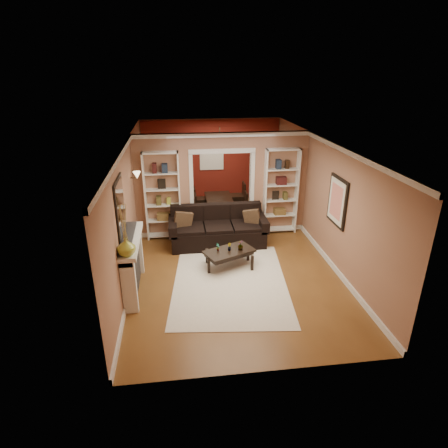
{
  "coord_description": "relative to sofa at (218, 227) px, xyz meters",
  "views": [
    {
      "loc": [
        -1.15,
        -8.18,
        4.18
      ],
      "look_at": [
        -0.2,
        -0.8,
        1.07
      ],
      "focal_mm": 30.0,
      "sensor_mm": 36.0,
      "label": 1
    }
  ],
  "objects": [
    {
      "name": "dining_table",
      "position": [
        0.31,
        2.14,
        -0.22
      ],
      "size": [
        1.44,
        0.8,
        0.51
      ],
      "primitive_type": "imported",
      "rotation": [
        0.0,
        0.0,
        1.57
      ],
      "color": "black",
      "rests_on": "floor"
    },
    {
      "name": "plant_left",
      "position": [
        -0.14,
        -1.22,
        0.02
      ],
      "size": [
        0.11,
        0.12,
        0.18
      ],
      "primitive_type": "imported",
      "rotation": [
        0.0,
        0.0,
        0.9
      ],
      "color": "#336626",
      "rests_on": "coffee_table"
    },
    {
      "name": "sofa",
      "position": [
        0.0,
        0.0,
        0.0
      ],
      "size": [
        2.45,
        1.06,
        0.96
      ],
      "primitive_type": "cube",
      "color": "black",
      "rests_on": "floor"
    },
    {
      "name": "dining_chair_sw",
      "position": [
        -0.24,
        2.44,
        -0.08
      ],
      "size": [
        0.52,
        0.52,
        0.79
      ],
      "primitive_type": "cube",
      "rotation": [
        0.0,
        0.0,
        1.14
      ],
      "color": "black",
      "rests_on": "floor"
    },
    {
      "name": "wall_front",
      "position": [
        0.2,
        -4.45,
        0.87
      ],
      "size": [
        8.0,
        0.0,
        8.0
      ],
      "primitive_type": "plane",
      "rotation": [
        -1.57,
        0.0,
        0.0
      ],
      "color": "#A47156",
      "rests_on": "ground"
    },
    {
      "name": "floor",
      "position": [
        0.2,
        -0.45,
        -0.48
      ],
      "size": [
        8.0,
        8.0,
        0.0
      ],
      "primitive_type": "plane",
      "color": "brown",
      "rests_on": "ground"
    },
    {
      "name": "dining_chair_ne",
      "position": [
        0.86,
        1.84,
        -0.09
      ],
      "size": [
        0.42,
        0.42,
        0.78
      ],
      "primitive_type": "cube",
      "rotation": [
        0.0,
        0.0,
        -1.48
      ],
      "color": "black",
      "rests_on": "floor"
    },
    {
      "name": "dining_chair_se",
      "position": [
        0.86,
        2.44,
        -0.03
      ],
      "size": [
        0.57,
        0.57,
        0.9
      ],
      "primitive_type": "cube",
      "rotation": [
        0.0,
        0.0,
        -1.91
      ],
      "color": "black",
      "rests_on": "floor"
    },
    {
      "name": "plant_center",
      "position": [
        0.12,
        -1.22,
        0.02
      ],
      "size": [
        0.09,
        0.11,
        0.17
      ],
      "primitive_type": "imported",
      "rotation": [
        0.0,
        0.0,
        1.78
      ],
      "color": "#336626",
      "rests_on": "coffee_table"
    },
    {
      "name": "fireplace",
      "position": [
        -1.89,
        -1.95,
        0.1
      ],
      "size": [
        0.32,
        1.7,
        1.16
      ],
      "primitive_type": "cube",
      "color": "white",
      "rests_on": "floor"
    },
    {
      "name": "mirror",
      "position": [
        -2.03,
        -1.95,
        1.32
      ],
      "size": [
        0.03,
        0.95,
        1.1
      ],
      "primitive_type": "cube",
      "color": "silver",
      "rests_on": "wall_left"
    },
    {
      "name": "wall_sconce",
      "position": [
        -1.95,
        0.1,
        1.35
      ],
      "size": [
        0.18,
        0.18,
        0.22
      ],
      "primitive_type": "cube",
      "color": "#FFE0A5",
      "rests_on": "wall_left"
    },
    {
      "name": "framed_art",
      "position": [
        2.41,
        -1.45,
        1.07
      ],
      "size": [
        0.04,
        0.85,
        1.05
      ],
      "primitive_type": "cube",
      "color": "black",
      "rests_on": "wall_right"
    },
    {
      "name": "wall_back",
      "position": [
        0.2,
        3.55,
        0.87
      ],
      "size": [
        8.0,
        0.0,
        8.0
      ],
      "primitive_type": "plane",
      "rotation": [
        1.57,
        0.0,
        0.0
      ],
      "color": "#A47156",
      "rests_on": "ground"
    },
    {
      "name": "ceiling",
      "position": [
        0.2,
        -0.45,
        2.22
      ],
      "size": [
        8.0,
        8.0,
        0.0
      ],
      "primitive_type": "plane",
      "rotation": [
        3.14,
        0.0,
        0.0
      ],
      "color": "white",
      "rests_on": "ground"
    },
    {
      "name": "dining_chair_nw",
      "position": [
        -0.24,
        1.84,
        -0.09
      ],
      "size": [
        0.5,
        0.5,
        0.78
      ],
      "primitive_type": "cube",
      "rotation": [
        0.0,
        0.0,
        1.2
      ],
      "color": "black",
      "rests_on": "floor"
    },
    {
      "name": "bookshelf_left",
      "position": [
        -1.35,
        0.58,
        0.67
      ],
      "size": [
        0.9,
        0.3,
        2.3
      ],
      "primitive_type": "cube",
      "color": "white",
      "rests_on": "floor"
    },
    {
      "name": "vase",
      "position": [
        -1.89,
        -2.65,
        0.85
      ],
      "size": [
        0.4,
        0.4,
        0.33
      ],
      "primitive_type": "imported",
      "rotation": [
        0.0,
        0.0,
        -0.3
      ],
      "color": "#A5B038",
      "rests_on": "fireplace"
    },
    {
      "name": "plant_right",
      "position": [
        0.37,
        -1.22,
        0.04
      ],
      "size": [
        0.16,
        0.16,
        0.22
      ],
      "primitive_type": "imported",
      "rotation": [
        0.0,
        0.0,
        4.32
      ],
      "color": "#336626",
      "rests_on": "coffee_table"
    },
    {
      "name": "wall_right",
      "position": [
        2.45,
        -0.45,
        0.87
      ],
      "size": [
        0.0,
        8.0,
        8.0
      ],
      "primitive_type": "plane",
      "rotation": [
        1.57,
        0.0,
        -1.57
      ],
      "color": "#A47156",
      "rests_on": "ground"
    },
    {
      "name": "chandelier",
      "position": [
        0.2,
        2.25,
        1.54
      ],
      "size": [
        0.5,
        0.5,
        0.3
      ],
      "primitive_type": "cube",
      "color": "#362718",
      "rests_on": "ceiling"
    },
    {
      "name": "partition_wall",
      "position": [
        0.2,
        0.75,
        0.87
      ],
      "size": [
        4.5,
        0.15,
        2.7
      ],
      "primitive_type": "cube",
      "color": "#A47156",
      "rests_on": "floor"
    },
    {
      "name": "red_back_panel",
      "position": [
        0.2,
        3.52,
        0.84
      ],
      "size": [
        4.44,
        0.04,
        2.64
      ],
      "primitive_type": "cube",
      "color": "maroon",
      "rests_on": "floor"
    },
    {
      "name": "coffee_table",
      "position": [
        0.12,
        -1.22,
        -0.27
      ],
      "size": [
        1.23,
        0.98,
        0.41
      ],
      "primitive_type": "cube",
      "rotation": [
        0.0,
        0.0,
        0.42
      ],
      "color": "black",
      "rests_on": "floor"
    },
    {
      "name": "dining_window",
      "position": [
        0.2,
        3.48,
        1.07
      ],
      "size": [
        0.78,
        0.03,
        0.98
      ],
      "primitive_type": "cube",
      "color": "#8CA5CC",
      "rests_on": "wall_back"
    },
    {
      "name": "bookshelf_right",
      "position": [
        1.75,
        0.58,
        0.67
      ],
      "size": [
        0.9,
        0.3,
        2.3
      ],
      "primitive_type": "cube",
      "color": "white",
      "rests_on": "floor"
    },
    {
      "name": "wall_left",
      "position": [
        -2.05,
        -0.45,
        0.87
      ],
      "size": [
        0.0,
        8.0,
        8.0
      ],
      "primitive_type": "plane",
      "rotation": [
        1.57,
        0.0,
        1.57
      ],
      "color": "#A47156",
      "rests_on": "ground"
    },
    {
      "name": "pillow_left",
      "position": [
        -0.87,
        -0.02,
        0.21
      ],
      "size": [
        0.46,
        0.23,
        0.44
      ],
      "primitive_type": "cube",
      "rotation": [
        0.0,
        0.0,
        0.25
      ],
      "color": "brown",
      "rests_on": "sofa"
    },
    {
      "name": "area_rug",
      "position": [
        0.04,
        -1.87,
        -0.47
      ],
      "size": [
        2.68,
        3.51,
        0.01
      ],
      "primitive_type": "cube",
      "rotation": [
        0.0,
        0.0,
        -0.11
      ],
      "color": "white",
      "rests_on": "floor"
    },
    {
      "name": "pillow_right",
      "position": [
        0.87,
        -0.02,
        0.19
      ],
      "size": [
        0.42,
        0.27,
        0.41
      ],
      "primitive_type": "cube",
      "rotation": [
        0.0,
        0.0,
        -0.41
      ],
      "color": "brown",
      "rests_on": "sofa"
    }
  ]
}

